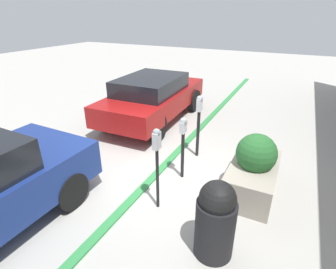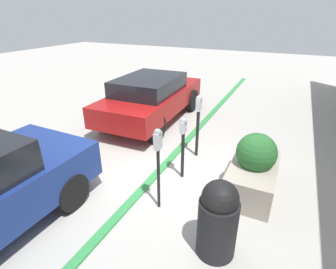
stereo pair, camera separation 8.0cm
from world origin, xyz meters
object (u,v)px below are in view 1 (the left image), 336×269
(parking_meter_second, at_px, (183,137))
(trash_bin, at_px, (216,219))
(parking_meter_middle, at_px, (199,117))
(planter_box, at_px, (254,170))
(parking_meter_nearest, at_px, (157,153))
(parked_car_middle, at_px, (153,97))

(parking_meter_second, distance_m, trash_bin, 1.96)
(parking_meter_middle, distance_m, planter_box, 1.74)
(planter_box, relative_size, trash_bin, 1.31)
(parking_meter_nearest, distance_m, parking_meter_second, 1.06)
(parking_meter_nearest, xyz_separation_m, trash_bin, (-0.50, -1.17, -0.48))
(parking_meter_nearest, bearing_deg, trash_bin, -113.19)
(parking_meter_second, height_order, planter_box, parking_meter_second)
(parking_meter_nearest, distance_m, planter_box, 1.92)
(parking_meter_nearest, bearing_deg, parked_car_middle, 30.32)
(parked_car_middle, bearing_deg, parking_meter_middle, -128.77)
(trash_bin, bearing_deg, parking_meter_middle, 25.39)
(parking_meter_middle, bearing_deg, parking_meter_nearest, -179.12)
(parking_meter_nearest, xyz_separation_m, planter_box, (1.18, -1.39, -0.60))
(parking_meter_nearest, relative_size, trash_bin, 1.26)
(parking_meter_nearest, bearing_deg, planter_box, -49.72)
(parking_meter_second, bearing_deg, parked_car_middle, 39.70)
(parking_meter_nearest, height_order, planter_box, parking_meter_nearest)
(parking_meter_middle, distance_m, parked_car_middle, 2.58)
(parked_car_middle, bearing_deg, trash_bin, -143.23)
(planter_box, height_order, trash_bin, same)
(parking_meter_second, xyz_separation_m, trash_bin, (-1.54, -1.16, -0.33))
(parking_meter_middle, bearing_deg, parking_meter_second, -177.68)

